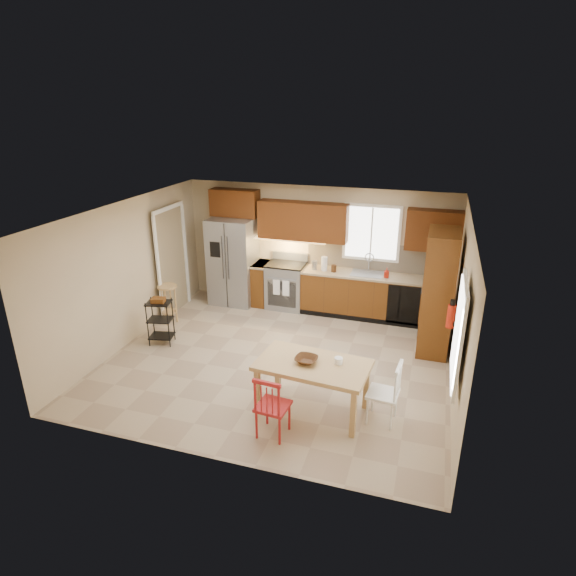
# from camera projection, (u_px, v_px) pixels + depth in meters

# --- Properties ---
(floor) EXTENTS (5.50, 5.50, 0.00)m
(floor) POSITION_uv_depth(u_px,v_px,m) (278.00, 360.00, 8.05)
(floor) COLOR tan
(floor) RESTS_ON ground
(ceiling) EXTENTS (5.50, 5.00, 0.02)m
(ceiling) POSITION_uv_depth(u_px,v_px,m) (277.00, 212.00, 7.14)
(ceiling) COLOR silver
(ceiling) RESTS_ON ground
(wall_back) EXTENTS (5.50, 0.02, 2.50)m
(wall_back) POSITION_uv_depth(u_px,v_px,m) (317.00, 248.00, 9.81)
(wall_back) COLOR #CCB793
(wall_back) RESTS_ON ground
(wall_front) EXTENTS (5.50, 0.02, 2.50)m
(wall_front) POSITION_uv_depth(u_px,v_px,m) (207.00, 369.00, 5.37)
(wall_front) COLOR #CCB793
(wall_front) RESTS_ON ground
(wall_left) EXTENTS (0.02, 5.00, 2.50)m
(wall_left) POSITION_uv_depth(u_px,v_px,m) (128.00, 273.00, 8.36)
(wall_left) COLOR #CCB793
(wall_left) RESTS_ON ground
(wall_right) EXTENTS (0.02, 5.00, 2.50)m
(wall_right) POSITION_uv_depth(u_px,v_px,m) (461.00, 312.00, 6.83)
(wall_right) COLOR #CCB793
(wall_right) RESTS_ON ground
(refrigerator) EXTENTS (0.92, 0.75, 1.82)m
(refrigerator) POSITION_uv_depth(u_px,v_px,m) (233.00, 261.00, 10.08)
(refrigerator) COLOR gray
(refrigerator) RESTS_ON floor
(range_stove) EXTENTS (0.76, 0.63, 0.92)m
(range_stove) POSITION_uv_depth(u_px,v_px,m) (286.00, 286.00, 9.97)
(range_stove) COLOR gray
(range_stove) RESTS_ON floor
(base_cabinet_narrow) EXTENTS (0.30, 0.60, 0.90)m
(base_cabinet_narrow) POSITION_uv_depth(u_px,v_px,m) (262.00, 283.00, 10.14)
(base_cabinet_narrow) COLOR #5A2F10
(base_cabinet_narrow) RESTS_ON floor
(base_cabinet_run) EXTENTS (2.92, 0.60, 0.90)m
(base_cabinet_run) POSITION_uv_depth(u_px,v_px,m) (375.00, 296.00, 9.48)
(base_cabinet_run) COLOR #5A2F10
(base_cabinet_run) RESTS_ON floor
(dishwasher) EXTENTS (0.60, 0.02, 0.78)m
(dishwasher) POSITION_uv_depth(u_px,v_px,m) (403.00, 305.00, 9.06)
(dishwasher) COLOR black
(dishwasher) RESTS_ON floor
(backsplash) EXTENTS (2.92, 0.03, 0.55)m
(backsplash) POSITION_uv_depth(u_px,v_px,m) (380.00, 257.00, 9.47)
(backsplash) COLOR beige
(backsplash) RESTS_ON wall_back
(upper_over_fridge) EXTENTS (1.00, 0.35, 0.55)m
(upper_over_fridge) POSITION_uv_depth(u_px,v_px,m) (235.00, 203.00, 9.82)
(upper_over_fridge) COLOR #57260E
(upper_over_fridge) RESTS_ON wall_back
(upper_left_block) EXTENTS (1.80, 0.35, 0.75)m
(upper_left_block) POSITION_uv_depth(u_px,v_px,m) (303.00, 221.00, 9.52)
(upper_left_block) COLOR #57260E
(upper_left_block) RESTS_ON wall_back
(upper_right_block) EXTENTS (1.00, 0.35, 0.75)m
(upper_right_block) POSITION_uv_depth(u_px,v_px,m) (434.00, 230.00, 8.82)
(upper_right_block) COLOR #57260E
(upper_right_block) RESTS_ON wall_back
(window_back) EXTENTS (1.12, 0.04, 1.12)m
(window_back) POSITION_uv_depth(u_px,v_px,m) (372.00, 233.00, 9.34)
(window_back) COLOR white
(window_back) RESTS_ON wall_back
(sink) EXTENTS (0.62, 0.46, 0.16)m
(sink) POSITION_uv_depth(u_px,v_px,m) (367.00, 276.00, 9.38)
(sink) COLOR gray
(sink) RESTS_ON base_cabinet_run
(undercab_glow) EXTENTS (1.60, 0.30, 0.01)m
(undercab_glow) POSITION_uv_depth(u_px,v_px,m) (288.00, 239.00, 9.72)
(undercab_glow) COLOR #FFBF66
(undercab_glow) RESTS_ON wall_back
(soap_bottle) EXTENTS (0.09, 0.09, 0.19)m
(soap_bottle) POSITION_uv_depth(u_px,v_px,m) (387.00, 273.00, 9.14)
(soap_bottle) COLOR #AA1B0B
(soap_bottle) RESTS_ON base_cabinet_run
(paper_towel) EXTENTS (0.12, 0.12, 0.28)m
(paper_towel) POSITION_uv_depth(u_px,v_px,m) (324.00, 264.00, 9.51)
(paper_towel) COLOR white
(paper_towel) RESTS_ON base_cabinet_run
(canister_steel) EXTENTS (0.11, 0.11, 0.18)m
(canister_steel) POSITION_uv_depth(u_px,v_px,m) (314.00, 265.00, 9.58)
(canister_steel) COLOR gray
(canister_steel) RESTS_ON base_cabinet_run
(canister_wood) EXTENTS (0.10, 0.10, 0.14)m
(canister_wood) POSITION_uv_depth(u_px,v_px,m) (334.00, 268.00, 9.45)
(canister_wood) COLOR #4A2B13
(canister_wood) RESTS_ON base_cabinet_run
(pantry) EXTENTS (0.50, 0.95, 2.10)m
(pantry) POSITION_uv_depth(u_px,v_px,m) (438.00, 292.00, 8.05)
(pantry) COLOR #5A2F10
(pantry) RESTS_ON floor
(fire_extinguisher) EXTENTS (0.12, 0.12, 0.36)m
(fire_extinguisher) POSITION_uv_depth(u_px,v_px,m) (451.00, 316.00, 7.05)
(fire_extinguisher) COLOR #AA1B0B
(fire_extinguisher) RESTS_ON wall_right
(window_right) EXTENTS (0.04, 1.02, 1.32)m
(window_right) POSITION_uv_depth(u_px,v_px,m) (459.00, 333.00, 5.75)
(window_right) COLOR white
(window_right) RESTS_ON wall_right
(doorway) EXTENTS (0.04, 0.95, 2.10)m
(doorway) POSITION_uv_depth(u_px,v_px,m) (171.00, 262.00, 9.56)
(doorway) COLOR #8C7A59
(doorway) RESTS_ON wall_left
(dining_table) EXTENTS (1.57, 0.98, 0.73)m
(dining_table) POSITION_uv_depth(u_px,v_px,m) (312.00, 387.00, 6.61)
(dining_table) COLOR tan
(dining_table) RESTS_ON floor
(chair_red) EXTENTS (0.45, 0.45, 0.88)m
(chair_red) POSITION_uv_depth(u_px,v_px,m) (273.00, 405.00, 6.11)
(chair_red) COLOR #A2181A
(chair_red) RESTS_ON floor
(chair_white) EXTENTS (0.45, 0.45, 0.88)m
(chair_white) POSITION_uv_depth(u_px,v_px,m) (383.00, 392.00, 6.37)
(chair_white) COLOR white
(chair_white) RESTS_ON floor
(table_bowl) EXTENTS (0.33, 0.33, 0.07)m
(table_bowl) POSITION_uv_depth(u_px,v_px,m) (306.00, 363.00, 6.50)
(table_bowl) COLOR #4A2B13
(table_bowl) RESTS_ON dining_table
(table_jar) EXTENTS (0.12, 0.12, 0.12)m
(table_jar) POSITION_uv_depth(u_px,v_px,m) (338.00, 362.00, 6.46)
(table_jar) COLOR white
(table_jar) RESTS_ON dining_table
(bar_stool) EXTENTS (0.49, 0.49, 0.76)m
(bar_stool) POSITION_uv_depth(u_px,v_px,m) (169.00, 304.00, 9.31)
(bar_stool) COLOR tan
(bar_stool) RESTS_ON floor
(utility_cart) EXTENTS (0.47, 0.40, 0.82)m
(utility_cart) POSITION_uv_depth(u_px,v_px,m) (160.00, 322.00, 8.47)
(utility_cart) COLOR black
(utility_cart) RESTS_ON floor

